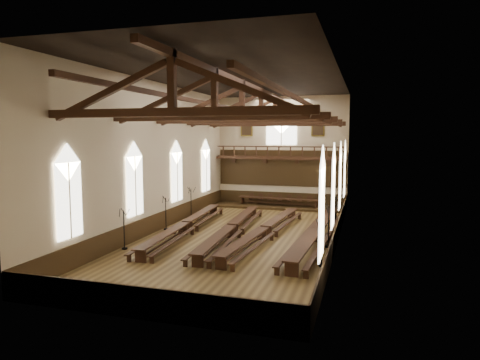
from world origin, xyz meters
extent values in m
plane|color=brown|center=(0.00, 0.00, 0.00)|extent=(26.00, 26.00, 0.00)
plane|color=#C5B895|center=(0.00, 13.00, 5.00)|extent=(12.00, 0.00, 12.00)
plane|color=#C5B895|center=(0.00, -13.00, 5.00)|extent=(12.00, 0.00, 12.00)
plane|color=#C5B895|center=(-6.00, 0.00, 5.00)|extent=(0.00, 26.00, 26.00)
plane|color=#C5B895|center=(6.00, 0.00, 5.00)|extent=(0.00, 26.00, 26.00)
plane|color=black|center=(0.00, 0.00, 10.00)|extent=(26.00, 26.00, 0.00)
cube|color=#33210F|center=(0.00, 12.96, 0.60)|extent=(11.90, 0.08, 1.20)
cube|color=#33210F|center=(0.00, -12.96, 0.60)|extent=(11.90, 0.08, 1.20)
cube|color=#33210F|center=(-5.96, 0.00, 0.60)|extent=(0.08, 25.90, 1.20)
cube|color=#33210F|center=(5.96, 0.00, 0.60)|extent=(0.08, 25.90, 1.20)
cube|color=white|center=(-5.90, -9.00, 3.40)|extent=(0.05, 1.80, 3.60)
cube|color=white|center=(-5.90, -9.00, 5.20)|extent=(0.05, 1.80, 1.80)
cylinder|color=#C5B895|center=(-5.86, -9.00, 3.40)|extent=(0.08, 0.08, 3.60)
cube|color=white|center=(-5.90, -3.00, 3.40)|extent=(0.05, 1.80, 3.60)
cube|color=white|center=(-5.90, -3.00, 5.20)|extent=(0.05, 1.80, 1.80)
cylinder|color=#C5B895|center=(-5.86, -3.00, 3.40)|extent=(0.08, 0.08, 3.60)
cube|color=white|center=(-5.90, 3.00, 3.40)|extent=(0.05, 1.80, 3.60)
cube|color=white|center=(-5.90, 3.00, 5.20)|extent=(0.05, 1.80, 1.80)
cylinder|color=#C5B895|center=(-5.86, 3.00, 3.40)|extent=(0.08, 0.08, 3.60)
cube|color=white|center=(-5.90, 9.00, 3.40)|extent=(0.05, 1.80, 3.60)
cube|color=white|center=(-5.90, 9.00, 5.20)|extent=(0.05, 1.80, 1.80)
cylinder|color=#C5B895|center=(-5.86, 9.00, 3.40)|extent=(0.08, 0.08, 3.60)
cube|color=white|center=(5.90, -9.00, 3.40)|extent=(0.05, 1.80, 3.60)
cube|color=white|center=(5.90, -9.00, 5.20)|extent=(0.05, 1.80, 1.80)
cylinder|color=#C5B895|center=(5.86, -9.00, 3.40)|extent=(0.08, 0.08, 3.60)
cube|color=white|center=(5.90, -3.00, 3.40)|extent=(0.05, 1.80, 3.60)
cube|color=white|center=(5.90, -3.00, 5.20)|extent=(0.05, 1.80, 1.80)
cylinder|color=#C5B895|center=(5.86, -3.00, 3.40)|extent=(0.08, 0.08, 3.60)
cube|color=white|center=(5.90, 3.00, 3.40)|extent=(0.05, 1.80, 3.60)
cube|color=white|center=(5.90, 3.00, 5.20)|extent=(0.05, 1.80, 1.80)
cylinder|color=#C5B895|center=(5.86, 3.00, 3.40)|extent=(0.08, 0.08, 3.60)
cube|color=white|center=(5.90, 9.00, 3.40)|extent=(0.05, 1.80, 3.60)
cube|color=white|center=(5.90, 9.00, 5.20)|extent=(0.05, 1.80, 1.80)
cylinder|color=#C5B895|center=(5.86, 9.00, 3.40)|extent=(0.08, 0.08, 3.60)
cube|color=white|center=(0.00, 12.90, 6.80)|extent=(2.80, 0.05, 2.40)
cube|color=white|center=(0.00, 12.90, 8.00)|extent=(2.80, 0.05, 2.80)
cylinder|color=#C5B895|center=(0.00, 12.86, 6.80)|extent=(0.10, 0.10, 2.40)
cube|color=#351911|center=(0.00, 12.35, 4.40)|extent=(11.80, 1.20, 0.20)
cube|color=#33210F|center=(0.00, 12.94, 3.45)|extent=(11.80, 0.10, 3.30)
cube|color=#351911|center=(0.00, 11.81, 5.45)|extent=(11.60, 0.12, 0.10)
cube|color=#351911|center=(0.00, 11.81, 4.55)|extent=(11.60, 0.12, 0.10)
cube|color=#351911|center=(-4.50, 12.75, 4.15)|extent=(0.35, 0.40, 0.50)
cube|color=#351911|center=(-1.50, 12.75, 4.15)|extent=(0.35, 0.40, 0.50)
cube|color=#351911|center=(1.50, 12.75, 4.15)|extent=(0.35, 0.40, 0.50)
cube|color=#351911|center=(4.50, 12.75, 4.15)|extent=(0.35, 0.40, 0.50)
cube|color=brown|center=(-3.30, 12.91, 7.10)|extent=(1.15, 0.06, 1.45)
cube|color=black|center=(-3.30, 12.87, 7.10)|extent=(0.95, 0.04, 1.25)
cube|color=brown|center=(3.30, 12.91, 7.10)|extent=(1.15, 0.06, 1.45)
cube|color=black|center=(3.30, 12.87, 7.10)|extent=(0.95, 0.04, 1.25)
cube|color=#351911|center=(0.00, -10.00, 7.40)|extent=(11.70, 0.35, 0.35)
cube|color=#351911|center=(0.00, -10.00, 8.70)|extent=(0.30, 0.30, 2.40)
cube|color=#351911|center=(-2.88, -10.00, 8.30)|extent=(5.44, 0.26, 2.40)
cube|color=#351911|center=(2.88, -10.00, 8.30)|extent=(5.44, 0.26, 2.40)
cube|color=#351911|center=(0.00, -5.00, 7.40)|extent=(11.70, 0.35, 0.35)
cube|color=#351911|center=(0.00, -5.00, 8.70)|extent=(0.30, 0.30, 2.40)
cube|color=#351911|center=(-2.88, -5.00, 8.30)|extent=(5.44, 0.26, 2.40)
cube|color=#351911|center=(2.88, -5.00, 8.30)|extent=(5.44, 0.26, 2.40)
cube|color=#351911|center=(0.00, 0.00, 7.40)|extent=(11.70, 0.35, 0.35)
cube|color=#351911|center=(0.00, 0.00, 8.70)|extent=(0.30, 0.30, 2.40)
cube|color=#351911|center=(-2.88, 0.00, 8.30)|extent=(5.44, 0.26, 2.40)
cube|color=#351911|center=(2.88, 0.00, 8.30)|extent=(5.44, 0.26, 2.40)
cube|color=#351911|center=(0.00, 5.00, 7.40)|extent=(11.70, 0.35, 0.35)
cube|color=#351911|center=(0.00, 5.00, 8.70)|extent=(0.30, 0.30, 2.40)
cube|color=#351911|center=(-2.88, 5.00, 8.30)|extent=(5.44, 0.26, 2.40)
cube|color=#351911|center=(2.88, 5.00, 8.30)|extent=(5.44, 0.26, 2.40)
cube|color=#351911|center=(0.00, 10.00, 7.40)|extent=(11.70, 0.35, 0.35)
cube|color=#351911|center=(0.00, 10.00, 8.70)|extent=(0.30, 0.30, 2.40)
cube|color=#351911|center=(-2.88, 10.00, 8.30)|extent=(5.44, 0.26, 2.40)
cube|color=#351911|center=(2.88, 10.00, 8.30)|extent=(5.44, 0.26, 2.40)
cube|color=#351911|center=(-3.36, 0.00, 8.70)|extent=(0.25, 25.70, 0.25)
cube|color=#351911|center=(3.36, 0.00, 8.70)|extent=(0.25, 25.70, 0.25)
cube|color=#351911|center=(0.00, 0.00, 9.70)|extent=(0.30, 25.70, 0.30)
cube|color=#351911|center=(-3.92, -3.76, 0.71)|extent=(1.24, 7.07, 0.08)
cube|color=#351911|center=(-3.92, -6.92, 0.34)|extent=(0.60, 0.13, 0.67)
cube|color=#351911|center=(-3.92, -0.59, 0.34)|extent=(0.60, 0.13, 0.67)
cube|color=#351911|center=(-3.92, -3.76, 0.25)|extent=(0.56, 6.22, 0.08)
cube|color=#351911|center=(-4.54, -3.80, 0.42)|extent=(0.82, 7.04, 0.06)
cube|color=#351911|center=(-4.54, -7.02, 0.20)|extent=(0.23, 0.09, 0.39)
cube|color=#351911|center=(-4.54, -0.58, 0.20)|extent=(0.23, 0.09, 0.39)
cube|color=#351911|center=(-3.30, -3.71, 0.42)|extent=(0.82, 7.04, 0.06)
cube|color=#351911|center=(-3.30, -6.93, 0.20)|extent=(0.23, 0.09, 0.39)
cube|color=#351911|center=(-3.30, -0.49, 0.20)|extent=(0.23, 0.09, 0.39)
cube|color=#351911|center=(-3.92, 3.64, 0.71)|extent=(1.24, 7.07, 0.08)
cube|color=#351911|center=(-3.92, 0.48, 0.34)|extent=(0.60, 0.13, 0.67)
cube|color=#351911|center=(-3.92, 6.81, 0.34)|extent=(0.60, 0.13, 0.67)
cube|color=#351911|center=(-3.92, 3.64, 0.25)|extent=(0.56, 6.22, 0.08)
cube|color=#351911|center=(-4.54, 3.60, 0.42)|extent=(0.82, 7.04, 0.06)
cube|color=#351911|center=(-4.54, 0.38, 0.20)|extent=(0.23, 0.09, 0.39)
cube|color=#351911|center=(-4.54, 6.82, 0.20)|extent=(0.23, 0.09, 0.39)
cube|color=#351911|center=(-3.30, 3.69, 0.42)|extent=(0.82, 7.04, 0.06)
cube|color=#351911|center=(-3.30, 0.47, 0.20)|extent=(0.23, 0.09, 0.39)
cube|color=#351911|center=(-3.30, 6.91, 0.20)|extent=(0.23, 0.09, 0.39)
cube|color=#351911|center=(-0.70, -3.73, 0.71)|extent=(1.12, 7.02, 0.08)
cube|color=#351911|center=(-0.70, -6.87, 0.33)|extent=(0.60, 0.12, 0.67)
cube|color=#351911|center=(-0.70, -0.59, 0.33)|extent=(0.60, 0.12, 0.67)
cube|color=#351911|center=(-0.70, -3.73, 0.25)|extent=(0.45, 6.18, 0.08)
cube|color=#351911|center=(-1.32, -3.77, 0.42)|extent=(0.70, 6.99, 0.06)
cube|color=#351911|center=(-1.32, -6.96, 0.19)|extent=(0.23, 0.08, 0.39)
cube|color=#351911|center=(-1.32, -0.58, 0.19)|extent=(0.23, 0.08, 0.39)
cube|color=#351911|center=(-0.08, -3.69, 0.42)|extent=(0.70, 6.99, 0.06)
cube|color=#351911|center=(-0.08, -6.89, 0.19)|extent=(0.23, 0.08, 0.39)
cube|color=#351911|center=(-0.08, -0.50, 0.19)|extent=(0.23, 0.08, 0.39)
cube|color=#351911|center=(-0.70, 3.67, 0.71)|extent=(1.12, 7.02, 0.08)
cube|color=#351911|center=(-0.70, 0.53, 0.33)|extent=(0.60, 0.12, 0.67)
cube|color=#351911|center=(-0.70, 6.81, 0.33)|extent=(0.60, 0.12, 0.67)
cube|color=#351911|center=(-0.70, 3.67, 0.25)|extent=(0.45, 6.18, 0.08)
cube|color=#351911|center=(-1.32, 3.63, 0.42)|extent=(0.70, 6.99, 0.06)
cube|color=#351911|center=(-1.32, 0.44, 0.19)|extent=(0.23, 0.08, 0.39)
cube|color=#351911|center=(-1.32, 6.82, 0.19)|extent=(0.23, 0.08, 0.39)
cube|color=#351911|center=(-0.08, 3.71, 0.42)|extent=(0.70, 6.99, 0.06)
cube|color=#351911|center=(-0.08, 0.51, 0.19)|extent=(0.23, 0.08, 0.39)
cube|color=#351911|center=(-0.08, 6.90, 0.19)|extent=(0.23, 0.08, 0.39)
cube|color=#351911|center=(1.53, -3.74, 0.71)|extent=(1.26, 7.06, 0.08)
cube|color=#351911|center=(1.53, -6.90, 0.34)|extent=(0.60, 0.13, 0.67)
cube|color=#351911|center=(1.53, -0.58, 0.34)|extent=(0.60, 0.13, 0.67)
cube|color=#351911|center=(1.53, -3.74, 0.25)|extent=(0.58, 6.21, 0.08)
cube|color=#351911|center=(0.91, -3.69, 0.42)|extent=(0.84, 7.03, 0.06)
cube|color=#351911|center=(0.91, -6.90, 0.20)|extent=(0.23, 0.09, 0.39)
cube|color=#351911|center=(0.91, -0.48, 0.20)|extent=(0.23, 0.09, 0.39)
cube|color=#351911|center=(2.15, -3.79, 0.42)|extent=(0.84, 7.03, 0.06)
cube|color=#351911|center=(2.15, -7.00, 0.20)|extent=(0.23, 0.09, 0.39)
cube|color=#351911|center=(2.15, -0.58, 0.20)|extent=(0.23, 0.09, 0.39)
cube|color=#351911|center=(1.53, 3.66, 0.71)|extent=(1.26, 7.06, 0.08)
cube|color=#351911|center=(1.53, 0.50, 0.34)|extent=(0.60, 0.13, 0.67)
cube|color=#351911|center=(1.53, 6.82, 0.34)|extent=(0.60, 0.13, 0.67)
cube|color=#351911|center=(1.53, 3.66, 0.25)|extent=(0.58, 6.21, 0.08)
cube|color=#351911|center=(0.91, 3.71, 0.42)|extent=(0.84, 7.03, 0.06)
cube|color=#351911|center=(0.91, 0.50, 0.20)|extent=(0.23, 0.09, 0.39)
cube|color=#351911|center=(0.91, 6.92, 0.20)|extent=(0.23, 0.09, 0.39)
cube|color=#351911|center=(2.15, 3.61, 0.42)|extent=(0.84, 7.03, 0.06)
cube|color=#351911|center=(2.15, 0.40, 0.20)|extent=(0.23, 0.09, 0.39)
cube|color=#351911|center=(2.15, 6.82, 0.20)|extent=(0.23, 0.09, 0.39)
cube|color=#351911|center=(4.79, -3.48, 0.78)|extent=(1.17, 7.68, 0.09)
cube|color=#351911|center=(4.79, -6.92, 0.37)|extent=(0.65, 0.12, 0.73)
cube|color=#351911|center=(4.79, -0.03, 0.37)|extent=(0.65, 0.12, 0.73)
cube|color=#351911|center=(4.79, -3.48, 0.27)|extent=(0.45, 6.77, 0.09)
cube|color=#351911|center=(4.11, -3.44, 0.46)|extent=(0.71, 7.65, 0.07)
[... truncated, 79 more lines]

